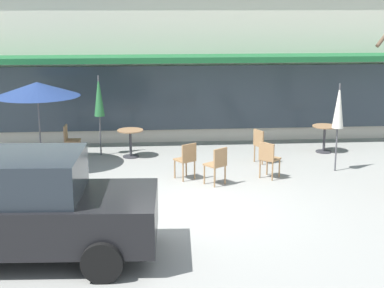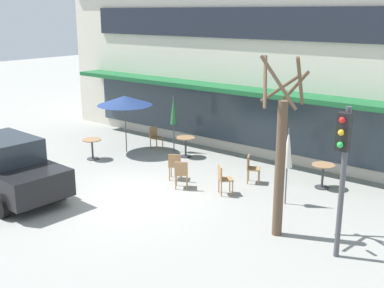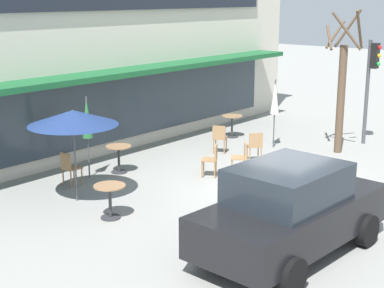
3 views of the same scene
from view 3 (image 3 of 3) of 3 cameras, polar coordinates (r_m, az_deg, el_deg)
The scene contains 16 objects.
ground_plane at distance 14.75m, azimuth 8.29°, elevation -4.77°, with size 80.00×80.00×0.00m, color gray.
building_facade at distance 21.00m, azimuth -15.42°, elevation 9.97°, with size 18.96×9.10×6.78m.
cafe_table_near_wall at distance 12.99m, azimuth -7.96°, elevation -5.00°, with size 0.70×0.70×0.76m.
cafe_table_streetside at distance 16.28m, azimuth -7.12°, elevation -1.01°, with size 0.70×0.70×0.76m.
cafe_table_by_tree at distance 20.28m, azimuth 3.91°, elevation 2.10°, with size 0.70×0.70×0.76m.
patio_umbrella_green_folded at distance 15.70m, azimuth -10.15°, elevation 2.48°, with size 0.28×0.28×2.20m.
patio_umbrella_cream_folded at distance 18.83m, azimuth 8.05°, elevation 4.50°, with size 0.28×0.28×2.20m.
patio_umbrella_corner_open at distance 13.84m, azimuth -11.47°, elevation 2.52°, with size 2.10×2.10×2.20m.
cafe_chair_0 at distance 15.81m, azimuth 1.95°, elevation -1.33°, with size 0.55×0.55×0.89m.
cafe_chair_1 at distance 15.32m, azimuth -11.79°, elevation -2.14°, with size 0.42×0.42×0.89m.
cafe_chair_2 at distance 16.05m, azimuth 4.79°, elevation -1.14°, with size 0.56×0.56×0.89m.
cafe_chair_3 at distance 17.30m, azimuth 6.13°, elevation -0.04°, with size 0.56×0.56×0.89m.
cafe_chair_4 at distance 18.17m, azimuth 2.69°, elevation 0.72°, with size 0.54×0.54×0.89m.
parked_sedan at distance 11.16m, azimuth 9.51°, elevation -6.34°, with size 4.28×2.18×1.76m.
street_tree at distance 18.54m, azimuth 14.29°, elevation 5.26°, with size 1.21×1.32×4.37m.
traffic_light_pole at distance 19.84m, azimuth 16.98°, elevation 6.46°, with size 0.26×0.44×3.40m.
Camera 3 is at (-11.92, -7.27, 4.76)m, focal length 55.00 mm.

